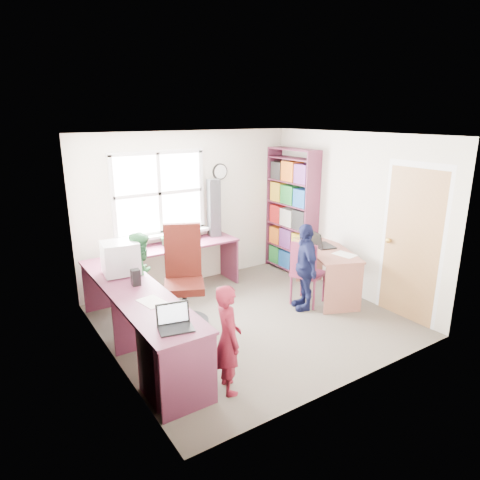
{
  "coord_description": "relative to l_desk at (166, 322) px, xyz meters",
  "views": [
    {
      "loc": [
        -2.93,
        -4.25,
        2.64
      ],
      "look_at": [
        0.0,
        0.25,
        1.05
      ],
      "focal_mm": 32.0,
      "sensor_mm": 36.0,
      "label": 1
    }
  ],
  "objects": [
    {
      "name": "bookshelf",
      "position": [
        2.96,
        1.47,
        0.55
      ],
      "size": [
        0.3,
        1.02,
        2.1
      ],
      "color": "#672942",
      "rests_on": "ground"
    },
    {
      "name": "l_desk",
      "position": [
        0.0,
        0.0,
        0.0
      ],
      "size": [
        2.38,
        2.95,
        0.75
      ],
      "color": "#672942",
      "rests_on": "ground"
    },
    {
      "name": "swivel_chair",
      "position": [
        0.57,
        0.73,
        0.1
      ],
      "size": [
        0.8,
        0.8,
        1.29
      ],
      "rotation": [
        0.0,
        0.0,
        -0.43
      ],
      "color": "black",
      "rests_on": "ground"
    },
    {
      "name": "crt_monitor",
      "position": [
        -0.16,
        0.94,
        0.5
      ],
      "size": [
        0.46,
        0.42,
        0.41
      ],
      "rotation": [
        0.0,
        0.0,
        -0.11
      ],
      "color": "silver",
      "rests_on": "l_desk"
    },
    {
      "name": "game_box",
      "position": [
        2.69,
        0.8,
        0.3
      ],
      "size": [
        0.32,
        0.32,
        0.06
      ],
      "rotation": [
        0.0,
        0.0,
        -0.16
      ],
      "color": "red",
      "rests_on": "right_desk"
    },
    {
      "name": "paper_b",
      "position": [
        2.75,
        0.04,
        0.27
      ],
      "size": [
        0.25,
        0.33,
        0.0
      ],
      "rotation": [
        0.0,
        0.0,
        0.13
      ],
      "color": "silver",
      "rests_on": "right_desk"
    },
    {
      "name": "wooden_chair",
      "position": [
        2.24,
        0.25,
        0.06
      ],
      "size": [
        0.54,
        0.54,
        0.95
      ],
      "rotation": [
        0.0,
        0.0,
        0.42
      ],
      "color": "#802A47",
      "rests_on": "ground"
    },
    {
      "name": "speaker_a",
      "position": [
        -0.14,
        0.5,
        0.39
      ],
      "size": [
        0.1,
        0.1,
        0.19
      ],
      "rotation": [
        0.0,
        0.0,
        -0.06
      ],
      "color": "black",
      "rests_on": "l_desk"
    },
    {
      "name": "person_navy",
      "position": [
        2.15,
        0.2,
        0.16
      ],
      "size": [
        0.54,
        0.78,
        1.22
      ],
      "primitive_type": "imported",
      "rotation": [
        0.0,
        0.0,
        -1.94
      ],
      "color": "#141940",
      "rests_on": "ground"
    },
    {
      "name": "potted_plant",
      "position": [
        0.79,
        1.75,
        0.44
      ],
      "size": [
        0.18,
        0.15,
        0.3
      ],
      "primitive_type": "imported",
      "rotation": [
        0.0,
        0.0,
        0.12
      ],
      "color": "#338043",
      "rests_on": "l_desk"
    },
    {
      "name": "room",
      "position": [
        1.32,
        0.38,
        0.76
      ],
      "size": [
        3.64,
        3.44,
        2.44
      ],
      "color": "#4C453C",
      "rests_on": "ground"
    },
    {
      "name": "person_green",
      "position": [
        0.1,
        0.97,
        0.16
      ],
      "size": [
        0.72,
        0.76,
        1.23
      ],
      "primitive_type": "imported",
      "rotation": [
        0.0,
        0.0,
        0.97
      ],
      "color": "#2D723C",
      "rests_on": "ground"
    },
    {
      "name": "paper_a",
      "position": [
        -0.16,
        -0.03,
        0.3
      ],
      "size": [
        0.27,
        0.34,
        0.0
      ],
      "rotation": [
        0.0,
        0.0,
        0.18
      ],
      "color": "silver",
      "rests_on": "l_desk"
    },
    {
      "name": "laptop_left",
      "position": [
        -0.19,
        -0.66,
        0.34
      ],
      "size": [
        0.36,
        0.32,
        0.21
      ],
      "rotation": [
        0.0,
        0.0,
        -0.22
      ],
      "color": "black",
      "rests_on": "l_desk"
    },
    {
      "name": "cd_tower",
      "position": [
        1.65,
        1.82,
        0.75
      ],
      "size": [
        0.21,
        0.19,
        0.91
      ],
      "rotation": [
        0.0,
        0.0,
        -0.17
      ],
      "color": "black",
      "rests_on": "l_desk"
    },
    {
      "name": "right_desk",
      "position": [
        2.72,
        0.33,
        0.07
      ],
      "size": [
        1.02,
        1.38,
        0.72
      ],
      "rotation": [
        0.0,
        0.0,
        -0.39
      ],
      "color": "#995C4C",
      "rests_on": "ground"
    },
    {
      "name": "person_red",
      "position": [
        0.28,
        -0.82,
        0.1
      ],
      "size": [
        0.36,
        0.46,
        1.11
      ],
      "primitive_type": "imported",
      "rotation": [
        0.0,
        0.0,
        1.32
      ],
      "color": "maroon",
      "rests_on": "ground"
    },
    {
      "name": "speaker_b",
      "position": [
        -0.21,
        1.08,
        0.38
      ],
      "size": [
        0.09,
        0.09,
        0.17
      ],
      "rotation": [
        0.0,
        0.0,
        0.02
      ],
      "color": "black",
      "rests_on": "l_desk"
    },
    {
      "name": "laptop_right",
      "position": [
        2.73,
        0.51,
        0.33
      ],
      "size": [
        0.38,
        0.42,
        0.24
      ],
      "rotation": [
        0.0,
        0.0,
        1.31
      ],
      "color": "black",
      "rests_on": "right_desk"
    }
  ]
}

